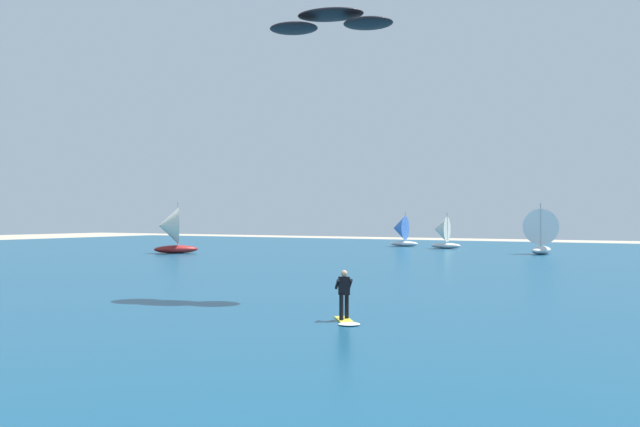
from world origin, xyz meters
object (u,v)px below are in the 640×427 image
(kitesurfer, at_px, (345,303))
(sailboat_near_shore, at_px, (400,231))
(kite, at_px, (330,21))
(sailboat_center_horizon, at_px, (543,231))
(sailboat_far_left, at_px, (170,230))
(sailboat_leading, at_px, (442,232))

(kitesurfer, height_order, sailboat_near_shore, sailboat_near_shore)
(kitesurfer, xyz_separation_m, kite, (-3.79, 5.88, 11.35))
(kite, relative_size, sailboat_near_shore, 1.41)
(kitesurfer, distance_m, kite, 13.33)
(sailboat_center_horizon, bearing_deg, sailboat_near_shore, 154.36)
(kite, relative_size, sailboat_far_left, 1.17)
(sailboat_far_left, bearing_deg, kitesurfer, -39.98)
(sailboat_center_horizon, distance_m, sailboat_far_left, 35.42)
(kitesurfer, xyz_separation_m, sailboat_leading, (-14.57, 50.94, 1.22))
(kitesurfer, bearing_deg, sailboat_near_shore, 111.08)
(sailboat_center_horizon, height_order, sailboat_far_left, sailboat_far_left)
(sailboat_near_shore, height_order, sailboat_center_horizon, sailboat_center_horizon)
(sailboat_near_shore, relative_size, sailboat_far_left, 0.83)
(kite, xyz_separation_m, sailboat_far_left, (-29.93, 22.40, -9.70))
(kite, distance_m, sailboat_near_shore, 51.91)
(kite, bearing_deg, kitesurfer, -57.17)
(sailboat_center_horizon, bearing_deg, kite, -91.79)
(sailboat_near_shore, distance_m, sailboat_far_left, 28.69)
(sailboat_leading, bearing_deg, kitesurfer, -74.04)
(kite, height_order, sailboat_near_shore, kite)
(kite, bearing_deg, sailboat_near_shore, 109.48)
(kite, xyz_separation_m, sailboat_center_horizon, (1.23, 39.26, -9.76))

